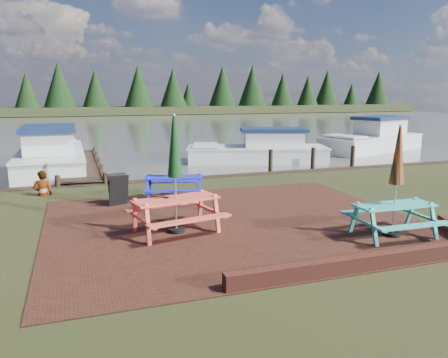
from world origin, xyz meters
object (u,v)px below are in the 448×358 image
Objects in this scene: picnic_table_red at (176,193)px; boat_far at (373,140)px; boat_jetty at (51,157)px; person at (41,171)px; picnic_table_blue at (174,173)px; chalkboard at (118,189)px; boat_near at (260,151)px; jetty at (80,164)px; picnic_table_teal at (395,199)px.

picnic_table_red is 0.35× the size of boat_far.
person is (-0.04, -5.65, 0.32)m from boat_jetty.
boat_jetty is at bearing -91.60° from person.
boat_jetty is at bearing 129.86° from picnic_table_blue.
picnic_table_blue is 1.69m from chalkboard.
jetty is at bearing 105.83° from boat_near.
picnic_table_red reaches higher than boat_near.
boat_jetty reaches higher than chalkboard.
boat_jetty is (-3.76, 7.61, -0.37)m from picnic_table_blue.
boat_jetty is 1.07× the size of boat_near.
picnic_table_red is at bearing 120.64° from person.
boat_far is 19.19m from person.
chalkboard is at bearing -163.89° from picnic_table_blue.
boat_far is at bearing 12.91° from chalkboard.
chalkboard is at bearing 100.10° from boat_far.
picnic_table_red is at bearing -88.77° from chalkboard.
boat_near is at bearing -152.94° from person.
jetty is 1.25× the size of boat_near.
picnic_table_blue is 4.27m from person.
chalkboard is 0.12× the size of boat_far.
jetty is at bearing 122.71° from picnic_table_blue.
chalkboard is (-5.54, 4.88, -0.40)m from picnic_table_teal.
picnic_table_teal reaches higher than boat_jetty.
picnic_table_red is 0.30× the size of jetty.
boat_near is (9.70, -0.41, -0.11)m from boat_jetty.
picnic_table_teal is at bearing -171.79° from boat_near.
picnic_table_teal is 0.32× the size of boat_jetty.
chalkboard is 2.97m from person.
boat_jetty is 4.91× the size of person.
picnic_table_teal is at bearing -38.25° from picnic_table_blue.
jetty is (-1.96, 10.60, -0.83)m from picnic_table_red.
person is at bearing 139.63° from picnic_table_teal.
picnic_table_blue is 7.96m from jetty.
picnic_table_red is 1.12× the size of picnic_table_blue.
picnic_table_red is 0.37× the size of boat_near.
boat_jetty reaches higher than person.
boat_jetty is (-1.16, 0.12, 0.35)m from jetty.
picnic_table_teal is 12.34m from boat_near.
picnic_table_teal is 0.27× the size of jetty.
picnic_table_blue is 0.31× the size of boat_jetty.
picnic_table_blue is at bearing 151.46° from person.
picnic_table_blue reaches higher than boat_jetty.
jetty is 8.55m from boat_near.
person is (-3.15, 5.07, -0.15)m from picnic_table_red.
boat_far is at bearing -59.66° from boat_near.
chalkboard is (-1.01, 3.04, -0.48)m from picnic_table_red.
boat_jetty is 5.66m from person.
picnic_table_blue reaches higher than boat_near.
picnic_table_blue is 0.26× the size of jetty.
picnic_table_teal is 7.40m from chalkboard.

